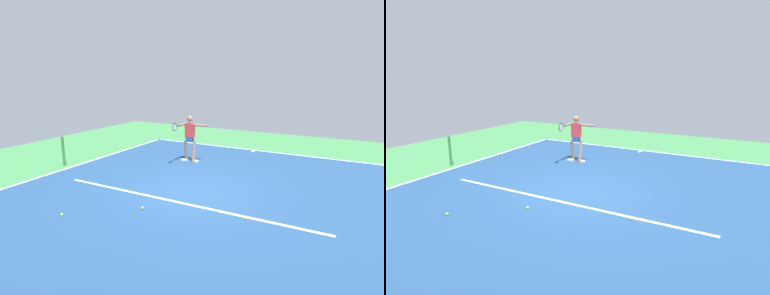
{
  "view_description": "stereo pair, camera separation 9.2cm",
  "coord_description": "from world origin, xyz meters",
  "views": [
    {
      "loc": [
        -3.99,
        7.56,
        3.27
      ],
      "look_at": [
        0.81,
        -1.33,
        0.9
      ],
      "focal_mm": 30.01,
      "sensor_mm": 36.0,
      "label": 1
    },
    {
      "loc": [
        -4.07,
        7.52,
        3.27
      ],
      "look_at": [
        0.81,
        -1.33,
        0.9
      ],
      "focal_mm": 30.01,
      "sensor_mm": 36.0,
      "label": 2
    }
  ],
  "objects": [
    {
      "name": "ground_plane",
      "position": [
        0.0,
        0.0,
        0.0
      ],
      "size": [
        19.76,
        19.76,
        0.0
      ],
      "primitive_type": "plane",
      "color": "#428E4C"
    },
    {
      "name": "tennis_player",
      "position": [
        1.6,
        -2.62,
        1.0
      ],
      "size": [
        1.06,
        1.19,
        1.74
      ],
      "rotation": [
        0.0,
        0.0,
        0.08
      ],
      "color": "#9E7051",
      "rests_on": "ground_plane"
    },
    {
      "name": "tennis_ball_by_sideline",
      "position": [
        -1.87,
        1.06,
        0.03
      ],
      "size": [
        0.07,
        0.07,
        0.07
      ],
      "primitive_type": "sphere",
      "color": "yellow",
      "rests_on": "ground_plane"
    },
    {
      "name": "court_line_baseline_near",
      "position": [
        0.0,
        -5.53,
        0.0
      ],
      "size": [
        9.99,
        0.1,
        0.01
      ],
      "primitive_type": "cube",
      "color": "white",
      "rests_on": "ground_plane"
    },
    {
      "name": "court_line_sideline_right",
      "position": [
        4.94,
        0.0,
        0.0
      ],
      "size": [
        0.1,
        11.16,
        0.01
      ],
      "primitive_type": "cube",
      "color": "white",
      "rests_on": "ground_plane"
    },
    {
      "name": "tennis_ball_near_player",
      "position": [
        1.98,
        2.91,
        0.03
      ],
      "size": [
        0.07,
        0.07,
        0.07
      ],
      "primitive_type": "sphere",
      "color": "yellow",
      "rests_on": "ground_plane"
    },
    {
      "name": "court_line_centre_mark",
      "position": [
        0.0,
        -5.33,
        0.0
      ],
      "size": [
        0.1,
        0.3,
        0.01
      ],
      "primitive_type": "cube",
      "color": "white",
      "rests_on": "ground_plane"
    },
    {
      "name": "court_line_service",
      "position": [
        0.0,
        0.93,
        0.0
      ],
      "size": [
        7.49,
        0.1,
        0.01
      ],
      "primitive_type": "cube",
      "color": "white",
      "rests_on": "ground_plane"
    },
    {
      "name": "court_surface",
      "position": [
        0.0,
        0.0,
        0.0
      ],
      "size": [
        9.99,
        11.16,
        0.0
      ],
      "primitive_type": "cube",
      "color": "navy",
      "rests_on": "ground_plane"
    },
    {
      "name": "tennis_ball_by_baseline",
      "position": [
        0.55,
        1.71,
        0.03
      ],
      "size": [
        0.07,
        0.07,
        0.07
      ],
      "primitive_type": "sphere",
      "color": "yellow",
      "rests_on": "ground_plane"
    },
    {
      "name": "net_post",
      "position": [
        5.29,
        0.0,
        0.54
      ],
      "size": [
        0.09,
        0.09,
        1.07
      ],
      "primitive_type": "cylinder",
      "color": "#38753D",
      "rests_on": "ground_plane"
    }
  ]
}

